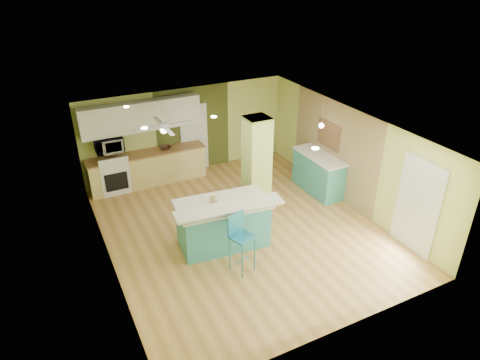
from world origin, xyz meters
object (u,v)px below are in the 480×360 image
peninsula (223,223)px  side_counter (319,173)px  canister (214,198)px  fruit_bowl (165,148)px  bar_stool (239,234)px

peninsula → side_counter: bearing=24.0°
peninsula → canister: size_ratio=11.83×
side_counter → canister: size_ratio=8.42×
peninsula → canister: canister is taller
fruit_bowl → canister: (-0.03, -3.44, 0.17)m
bar_stool → canister: size_ratio=6.54×
peninsula → fruit_bowl: size_ratio=7.42×
side_counter → fruit_bowl: side_counter is taller
side_counter → fruit_bowl: (-3.46, 2.47, 0.45)m
canister → peninsula: bearing=-38.7°
peninsula → side_counter: size_ratio=1.40×
peninsula → fruit_bowl: peninsula is taller
canister → side_counter: bearing=15.6°
fruit_bowl → canister: canister is taller
bar_stool → canister: bearing=76.6°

